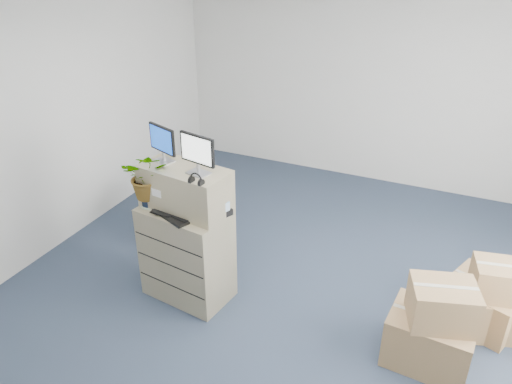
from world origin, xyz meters
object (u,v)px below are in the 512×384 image
monitor_right (197,152)px  keyboard (173,214)px  filing_cabinet_lower (187,253)px  potted_plant (148,181)px  monitor_left (162,142)px  water_bottle (192,198)px  office_chair (188,209)px

monitor_right → keyboard: 0.67m
filing_cabinet_lower → potted_plant: 0.83m
filing_cabinet_lower → potted_plant: bearing=-165.0°
filing_cabinet_lower → monitor_left: 1.15m
keyboard → monitor_right: bearing=51.6°
filing_cabinet_lower → monitor_left: (-0.25, 0.10, 1.12)m
monitor_left → water_bottle: monitor_left is taller
monitor_left → office_chair: monitor_left is taller
water_bottle → keyboard: bearing=-120.3°
office_chair → keyboard: bearing=93.2°
monitor_left → potted_plant: 0.41m
monitor_left → monitor_right: bearing=7.3°
filing_cabinet_lower → monitor_left: size_ratio=2.80×
keyboard → potted_plant: 0.40m
office_chair → monitor_right: bearing=104.7°
monitor_left → office_chair: size_ratio=0.52×
monitor_left → filing_cabinet_lower: bearing=-1.7°
monitor_right → water_bottle: 0.53m
filing_cabinet_lower → monitor_right: monitor_right is taller
filing_cabinet_lower → monitor_right: size_ratio=2.64×
filing_cabinet_lower → office_chair: size_ratio=1.45×
monitor_left → potted_plant: (-0.10, -0.15, -0.36)m
monitor_right → filing_cabinet_lower: bearing=-168.5°
filing_cabinet_lower → water_bottle: (0.07, 0.05, 0.62)m
water_bottle → monitor_left: bearing=171.3°
monitor_left → water_bottle: bearing=11.9°
monitor_left → potted_plant: monitor_left is taller
filing_cabinet_lower → monitor_left: monitor_left is taller
water_bottle → potted_plant: size_ratio=0.43×
filing_cabinet_lower → monitor_right: (0.19, -0.00, 1.13)m
water_bottle → office_chair: size_ratio=0.37×
water_bottle → potted_plant: potted_plant is taller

